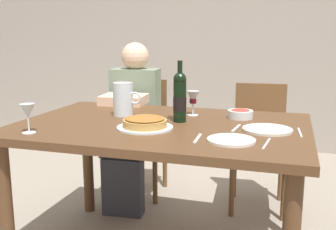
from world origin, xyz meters
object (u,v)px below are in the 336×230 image
(chair_right, at_px, (259,137))
(diner_left, at_px, (132,120))
(salad_bowl, at_px, (240,113))
(chair_left, at_px, (141,129))
(wine_glass_left_diner, at_px, (28,112))
(water_pitcher, at_px, (123,101))
(wine_bottle, at_px, (180,97))
(dinner_plate_left_setting, at_px, (231,140))
(dinner_plate_right_setting, at_px, (267,129))
(wine_glass_right_diner, at_px, (193,99))
(baked_tart, at_px, (145,123))
(dining_table, at_px, (162,141))

(chair_right, bearing_deg, diner_left, 9.44)
(salad_bowl, bearing_deg, chair_left, 142.59)
(wine_glass_left_diner, bearing_deg, water_pitcher, 63.00)
(wine_bottle, xyz_separation_m, dinner_plate_left_setting, (0.32, -0.32, -0.13))
(dinner_plate_right_setting, bearing_deg, chair_right, 96.14)
(water_pitcher, distance_m, wine_glass_left_diner, 0.58)
(diner_left, bearing_deg, wine_glass_right_diner, 138.09)
(water_pitcher, relative_size, wine_glass_left_diner, 1.35)
(water_pitcher, relative_size, dinner_plate_left_setting, 0.90)
(wine_glass_right_diner, bearing_deg, salad_bowl, 0.75)
(salad_bowl, distance_m, dinner_plate_left_setting, 0.51)
(water_pitcher, bearing_deg, diner_left, 107.57)
(baked_tart, xyz_separation_m, diner_left, (-0.39, 0.79, -0.17))
(wine_bottle, distance_m, chair_right, 0.98)
(water_pitcher, distance_m, wine_glass_right_diner, 0.40)
(baked_tart, bearing_deg, dinner_plate_left_setting, -15.15)
(water_pitcher, bearing_deg, chair_right, 46.36)
(baked_tart, distance_m, wine_glass_right_diner, 0.42)
(wine_glass_right_diner, bearing_deg, chair_right, 62.01)
(wine_glass_right_diner, bearing_deg, wine_glass_left_diner, -135.42)
(diner_left, bearing_deg, salad_bowl, 148.47)
(chair_right, bearing_deg, wine_glass_right_diner, 57.02)
(dining_table, relative_size, baked_tart, 5.36)
(baked_tart, relative_size, salad_bowl, 2.01)
(dining_table, distance_m, diner_left, 0.80)
(wine_glass_left_diner, distance_m, dinner_plate_right_setting, 1.14)
(dinner_plate_left_setting, bearing_deg, chair_left, 126.82)
(water_pitcher, relative_size, diner_left, 0.16)
(wine_glass_left_diner, xyz_separation_m, chair_right, (0.98, 1.27, -0.37))
(baked_tart, xyz_separation_m, wine_glass_right_diner, (0.15, 0.38, 0.07))
(water_pitcher, relative_size, chair_right, 0.22)
(dining_table, xyz_separation_m, wine_glass_right_diner, (0.11, 0.26, 0.19))
(wine_bottle, height_order, chair_left, wine_bottle)
(wine_glass_left_diner, relative_size, wine_glass_right_diner, 0.99)
(wine_bottle, relative_size, chair_right, 0.37)
(water_pitcher, height_order, dinner_plate_left_setting, water_pitcher)
(diner_left, bearing_deg, wine_bottle, 126.13)
(dining_table, height_order, water_pitcher, water_pitcher)
(dining_table, height_order, wine_glass_right_diner, wine_glass_right_diner)
(baked_tart, distance_m, wine_glass_left_diner, 0.56)
(water_pitcher, xyz_separation_m, diner_left, (-0.17, 0.52, -0.23))
(baked_tart, height_order, dinner_plate_left_setting, baked_tart)
(wine_bottle, xyz_separation_m, baked_tart, (-0.12, -0.20, -0.11))
(water_pitcher, xyz_separation_m, dinner_plate_right_setting, (0.81, -0.14, -0.08))
(baked_tart, distance_m, dinner_plate_left_setting, 0.46)
(water_pitcher, bearing_deg, baked_tart, -49.27)
(water_pitcher, bearing_deg, wine_bottle, -10.12)
(chair_left, bearing_deg, wine_glass_left_diner, 81.21)
(salad_bowl, relative_size, dinner_plate_right_setting, 0.58)
(wine_bottle, xyz_separation_m, salad_bowl, (0.30, 0.18, -0.11))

